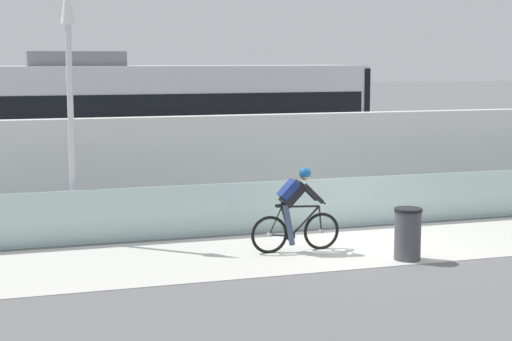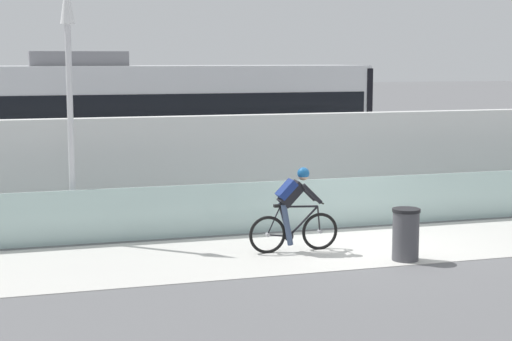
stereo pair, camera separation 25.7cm
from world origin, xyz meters
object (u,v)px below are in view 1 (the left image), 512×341
(tram, at_px, (155,126))
(trash_bin, at_px, (408,234))
(cyclist_on_bike, at_px, (295,210))
(lamp_post_antenna, at_px, (69,76))

(tram, xyz_separation_m, trash_bin, (3.07, -8.10, -1.41))
(trash_bin, bearing_deg, cyclist_on_bike, 143.83)
(tram, relative_size, trash_bin, 11.52)
(lamp_post_antenna, relative_size, trash_bin, 5.42)
(cyclist_on_bike, distance_m, lamp_post_antenna, 5.11)
(tram, height_order, lamp_post_antenna, lamp_post_antenna)
(tram, distance_m, lamp_post_antenna, 5.53)
(lamp_post_antenna, bearing_deg, trash_bin, -31.18)
(lamp_post_antenna, bearing_deg, cyclist_on_bike, -28.81)
(lamp_post_antenna, height_order, trash_bin, lamp_post_antenna)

